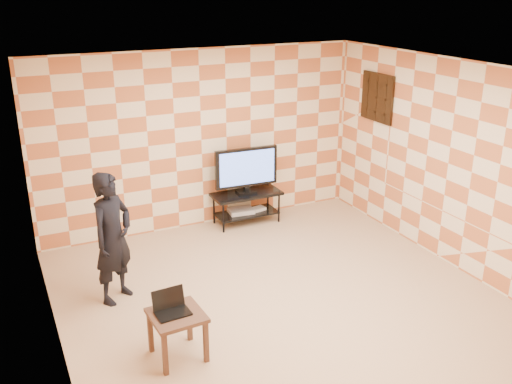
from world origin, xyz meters
TOP-DOWN VIEW (x-y plane):
  - floor at (0.00, 0.00)m, footprint 5.00×5.00m
  - wall_back at (0.00, 2.50)m, footprint 5.00×0.02m
  - wall_front at (0.00, -2.50)m, footprint 5.00×0.02m
  - wall_left at (-2.50, 0.00)m, footprint 0.02×5.00m
  - wall_right at (2.50, 0.00)m, footprint 0.02×5.00m
  - ceiling at (0.00, 0.00)m, footprint 5.00×5.00m
  - wall_art at (2.47, 1.55)m, footprint 0.04×0.72m
  - tv_stand at (0.61, 2.21)m, footprint 1.07×0.48m
  - tv at (0.61, 2.21)m, footprint 0.99×0.20m
  - dvd_player at (0.52, 2.24)m, footprint 0.41×0.31m
  - game_console at (0.81, 2.22)m, footprint 0.23×0.19m
  - side_table at (-1.45, -0.60)m, footprint 0.54×0.54m
  - laptop at (-1.48, -0.55)m, footprint 0.35×0.28m
  - person at (-1.75, 0.80)m, footprint 0.69×0.65m

SIDE VIEW (x-z plane):
  - floor at x=0.00m, z-range 0.00..0.00m
  - game_console at x=0.81m, z-range 0.17..0.22m
  - dvd_player at x=0.52m, z-range 0.17..0.24m
  - tv_stand at x=0.61m, z-range 0.12..0.62m
  - side_table at x=-1.45m, z-range 0.16..0.66m
  - laptop at x=-1.48m, z-range 0.44..0.66m
  - person at x=-1.75m, z-range 0.00..1.59m
  - tv at x=0.61m, z-range 0.54..1.26m
  - wall_back at x=0.00m, z-range 0.00..2.70m
  - wall_front at x=0.00m, z-range 0.00..2.70m
  - wall_left at x=-2.50m, z-range 0.00..2.70m
  - wall_right at x=2.50m, z-range 0.00..2.70m
  - wall_art at x=2.47m, z-range 1.59..2.31m
  - ceiling at x=0.00m, z-range 2.69..2.71m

